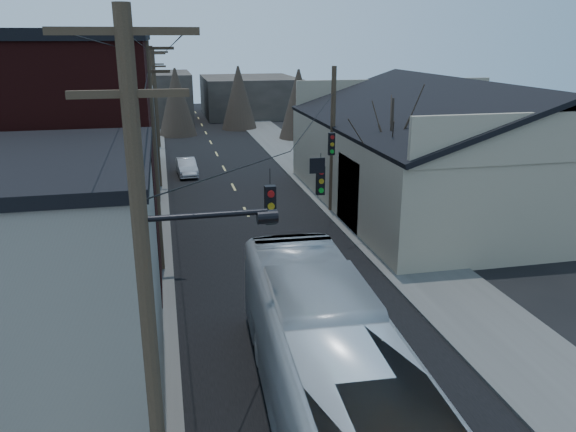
# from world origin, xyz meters

# --- Properties ---
(road_surface) EXTENTS (9.00, 110.00, 0.02)m
(road_surface) POSITION_xyz_m (0.00, 30.00, 0.01)
(road_surface) COLOR black
(road_surface) RESTS_ON ground
(sidewalk_left) EXTENTS (4.00, 110.00, 0.12)m
(sidewalk_left) POSITION_xyz_m (-6.50, 30.00, 0.06)
(sidewalk_left) COLOR #474744
(sidewalk_left) RESTS_ON ground
(sidewalk_right) EXTENTS (4.00, 110.00, 0.12)m
(sidewalk_right) POSITION_xyz_m (6.50, 30.00, 0.06)
(sidewalk_right) COLOR #474744
(sidewalk_right) RESTS_ON ground
(building_clapboard) EXTENTS (8.00, 8.00, 7.00)m
(building_clapboard) POSITION_xyz_m (-9.00, 9.00, 3.50)
(building_clapboard) COLOR gray
(building_clapboard) RESTS_ON ground
(building_brick) EXTENTS (10.00, 12.00, 10.00)m
(building_brick) POSITION_xyz_m (-10.00, 20.00, 5.00)
(building_brick) COLOR black
(building_brick) RESTS_ON ground
(building_left_far) EXTENTS (9.00, 14.00, 7.00)m
(building_left_far) POSITION_xyz_m (-9.50, 36.00, 3.50)
(building_left_far) COLOR #2D2724
(building_left_far) RESTS_ON ground
(warehouse) EXTENTS (16.16, 20.60, 7.73)m
(warehouse) POSITION_xyz_m (13.00, 25.00, 2.70)
(warehouse) COLOR gray
(warehouse) RESTS_ON ground
(building_far_left) EXTENTS (10.00, 12.00, 6.00)m
(building_far_left) POSITION_xyz_m (-6.00, 65.00, 3.00)
(building_far_left) COLOR #2D2724
(building_far_left) RESTS_ON ground
(building_far_right) EXTENTS (12.00, 14.00, 5.00)m
(building_far_right) POSITION_xyz_m (7.00, 70.00, 2.50)
(building_far_right) COLOR #2D2724
(building_far_right) RESTS_ON ground
(bare_tree) EXTENTS (0.40, 0.40, 7.20)m
(bare_tree) POSITION_xyz_m (6.50, 20.00, 3.60)
(bare_tree) COLOR black
(bare_tree) RESTS_ON ground
(utility_lines) EXTENTS (11.24, 45.28, 10.50)m
(utility_lines) POSITION_xyz_m (-3.11, 24.14, 4.95)
(utility_lines) COLOR #382B1E
(utility_lines) RESTS_ON ground
(bus) EXTENTS (3.66, 13.29, 3.67)m
(bus) POSITION_xyz_m (-0.75, 6.02, 1.83)
(bus) COLOR #B1B8BE
(bus) RESTS_ON ground
(parked_car) EXTENTS (1.60, 3.96, 1.28)m
(parked_car) POSITION_xyz_m (-3.00, 36.33, 0.64)
(parked_car) COLOR #ABADB3
(parked_car) RESTS_ON ground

